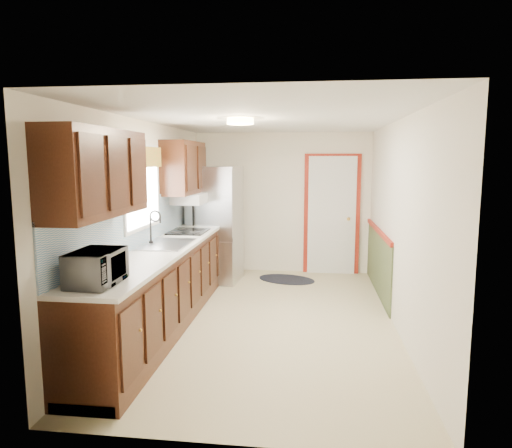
# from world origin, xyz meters

# --- Properties ---
(room_shell) EXTENTS (3.20, 5.20, 2.52)m
(room_shell) POSITION_xyz_m (0.00, 0.00, 1.20)
(room_shell) COLOR #C4B78A
(room_shell) RESTS_ON ground
(kitchen_run) EXTENTS (0.63, 4.00, 2.20)m
(kitchen_run) POSITION_xyz_m (-1.24, -0.29, 0.81)
(kitchen_run) COLOR black
(kitchen_run) RESTS_ON ground
(back_wall_trim) EXTENTS (1.12, 2.30, 2.08)m
(back_wall_trim) POSITION_xyz_m (0.99, 2.21, 0.89)
(back_wall_trim) COLOR maroon
(back_wall_trim) RESTS_ON ground
(ceiling_fixture) EXTENTS (0.30, 0.30, 0.06)m
(ceiling_fixture) POSITION_xyz_m (-0.30, -0.20, 2.36)
(ceiling_fixture) COLOR #FFD88C
(ceiling_fixture) RESTS_ON room_shell
(microwave) EXTENTS (0.28, 0.50, 0.34)m
(microwave) POSITION_xyz_m (-1.20, -1.95, 1.11)
(microwave) COLOR white
(microwave) RESTS_ON kitchen_run
(refrigerator) EXTENTS (0.82, 0.80, 1.83)m
(refrigerator) POSITION_xyz_m (-1.02, 1.75, 0.92)
(refrigerator) COLOR #B7B7BC
(refrigerator) RESTS_ON ground
(rug) EXTENTS (1.07, 0.86, 0.01)m
(rug) POSITION_xyz_m (0.12, 1.90, 0.01)
(rug) COLOR black
(rug) RESTS_ON ground
(cooktop) EXTENTS (0.50, 0.60, 0.02)m
(cooktop) POSITION_xyz_m (-1.19, 0.76, 0.95)
(cooktop) COLOR black
(cooktop) RESTS_ON kitchen_run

